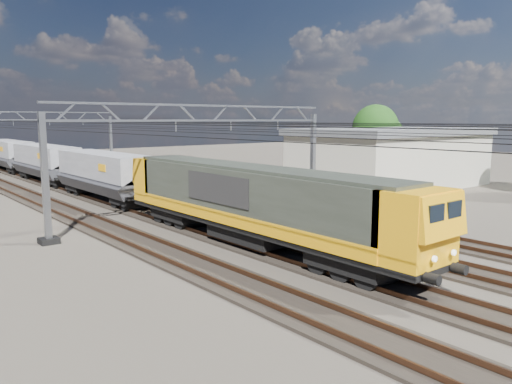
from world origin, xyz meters
TOP-DOWN VIEW (x-y plane):
  - ground at (0.00, 0.00)m, footprint 160.00×160.00m
  - track_outer_west at (-6.00, 0.00)m, footprint 2.60×140.00m
  - track_loco at (-2.00, 0.00)m, footprint 2.60×140.00m
  - track_inner_east at (2.00, 0.00)m, footprint 2.60×140.00m
  - track_outer_east at (6.00, 0.00)m, footprint 2.60×140.00m
  - catenary_gantry_mid at (0.00, 4.00)m, footprint 19.90×0.90m
  - catenary_gantry_far at (0.00, 40.00)m, footprint 19.90×0.90m
  - overhead_wires at (0.00, 8.00)m, footprint 12.03×140.00m
  - locomotive at (-2.00, -2.99)m, footprint 2.76×21.10m
  - hopper_wagon_lead at (-2.00, 14.70)m, footprint 3.38×13.00m
  - hopper_wagon_mid at (-2.00, 28.90)m, footprint 3.38×13.00m
  - hopper_wagon_third at (-2.00, 43.10)m, footprint 3.38×13.00m
  - industrial_shed at (22.00, 6.00)m, footprint 18.60×10.60m
  - tree_far at (30.32, 13.79)m, footprint 5.71×5.31m

SIDE VIEW (x-z plane):
  - ground at x=0.00m, z-range 0.00..0.00m
  - track_outer_west at x=-6.00m, z-range -0.08..0.22m
  - track_loco at x=-2.00m, z-range -0.08..0.22m
  - track_inner_east at x=2.00m, z-range -0.08..0.22m
  - track_outer_east at x=6.00m, z-range -0.08..0.22m
  - hopper_wagon_lead at x=-2.00m, z-range 0.60..3.86m
  - hopper_wagon_mid at x=-2.00m, z-range 0.60..3.86m
  - hopper_wagon_third at x=-2.00m, z-range 0.60..3.86m
  - locomotive at x=-2.00m, z-range 0.52..4.14m
  - industrial_shed at x=22.00m, z-range 0.03..5.43m
  - catenary_gantry_mid at x=0.00m, z-range 0.35..7.46m
  - catenary_gantry_far at x=0.00m, z-range 0.35..7.46m
  - tree_far at x=30.32m, z-range 1.09..8.99m
  - overhead_wires at x=0.00m, z-range 5.48..6.02m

